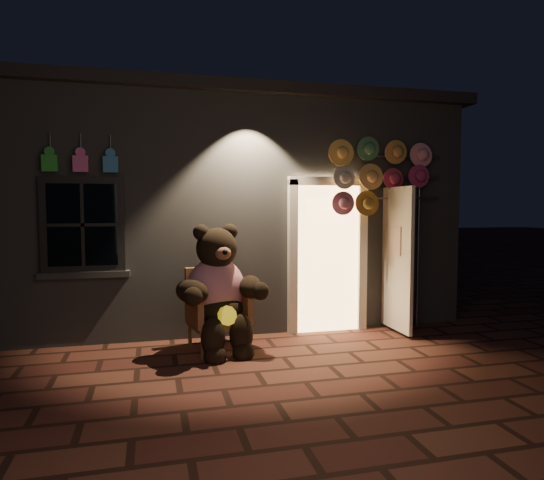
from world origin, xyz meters
name	(u,v)px	position (x,y,z in m)	size (l,w,h in m)	color
ground	(257,372)	(0.00, 0.00, 0.00)	(60.00, 60.00, 0.00)	brown
shop_building	(211,209)	(0.00, 3.99, 1.74)	(7.30, 5.95, 3.51)	slate
wicker_armchair	(216,309)	(-0.31, 0.97, 0.50)	(0.80, 0.75, 1.01)	brown
teddy_bear	(218,291)	(-0.29, 0.85, 0.74)	(1.16, 1.00, 1.63)	#B21331
hat_rack	(380,174)	(2.06, 1.28, 2.23)	(1.71, 0.22, 2.72)	#59595E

